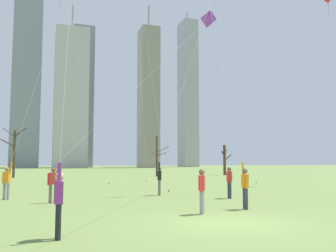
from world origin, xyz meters
The scene contains 18 objects.
ground_plane centered at (0.00, 0.00, 0.00)m, with size 400.00×400.00×0.00m, color olive.
kite_flyer_midfield_left_yellow centered at (-6.57, 9.33, 3.19)m, with size 4.04×4.14×14.05m.
kite_flyer_far_back_white centered at (-4.97, -1.69, 3.32)m, with size 0.69×6.09×17.89m.
kite_flyer_midfield_center_orange centered at (0.75, 7.26, 3.51)m, with size 0.45×14.86×14.82m.
kite_flyer_foreground_left_teal centered at (2.20, 3.34, 2.27)m, with size 0.62×5.04×14.18m.
kite_flyer_midfield_right_purple centered at (-3.64, 8.03, 2.43)m, with size 9.89×2.92×11.34m.
bystander_strolling_midfield centered at (3.72, 7.17, 0.90)m, with size 0.25×0.50×1.62m.
bystander_far_off_by_trees centered at (0.03, 2.09, 0.90)m, with size 0.35×0.45×1.62m.
distant_kite_drifting_left_blue centered at (-4.17, 24.93, 16.66)m, with size 4.83×3.03×18.50m.
distant_kite_drifting_right_red centered at (17.26, 16.05, 14.14)m, with size 5.65×4.26×16.68m.
bare_tree_left_of_center centered at (19.41, 39.34, 2.32)m, with size 1.95×2.75×4.37m.
bare_tree_rightmost centered at (8.72, 37.86, 2.77)m, with size 2.27×1.13×5.42m.
bare_tree_leftmost centered at (-9.10, 38.64, 3.25)m, with size 3.12×1.93×6.08m.
skyline_wide_slab centered at (-12.25, 121.55, 28.52)m, with size 8.98×9.48×57.04m.
skyline_mid_tower_right centered at (6.74, 135.40, 26.78)m, with size 8.44×10.21×53.56m.
skyline_slender_spire centered at (49.74, 133.69, 30.34)m, with size 5.99×9.41×64.79m.
skyline_mid_tower_left centered at (1.89, 117.75, 23.39)m, with size 10.95×8.68×55.26m.
skyline_tall_tower centered at (27.78, 114.42, 24.43)m, with size 6.28×7.91×57.06m.
Camera 1 is at (-5.35, -10.62, 1.86)m, focal length 40.35 mm.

